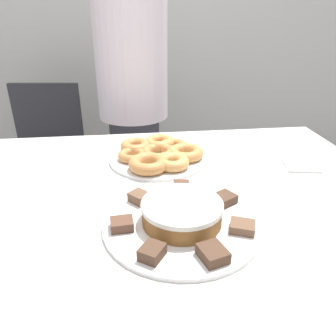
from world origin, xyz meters
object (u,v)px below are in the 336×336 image
(office_chair_left, at_px, (47,168))
(plate_donuts, at_px, (159,158))
(plate_cake, at_px, (182,223))
(person_standing, at_px, (133,104))
(napkin, at_px, (302,167))
(frosted_cake, at_px, (182,212))

(office_chair_left, relative_size, plate_donuts, 2.54)
(plate_cake, bearing_deg, office_chair_left, 117.93)
(person_standing, distance_m, napkin, 0.92)
(frosted_cake, height_order, napkin, frosted_cake)
(plate_cake, bearing_deg, plate_donuts, 92.72)
(office_chair_left, distance_m, frosted_cake, 1.36)
(office_chair_left, bearing_deg, napkin, -32.93)
(plate_cake, xyz_separation_m, napkin, (0.45, 0.27, -0.00))
(person_standing, distance_m, plate_cake, 1.02)
(plate_donuts, bearing_deg, office_chair_left, 128.09)
(office_chair_left, bearing_deg, plate_donuts, -45.17)
(plate_cake, xyz_separation_m, frosted_cake, (-0.00, 0.00, 0.03))
(person_standing, height_order, plate_cake, person_standing)
(napkin, bearing_deg, plate_cake, -148.76)
(plate_cake, relative_size, napkin, 3.21)
(office_chair_left, distance_m, napkin, 1.43)
(office_chair_left, distance_m, plate_cake, 1.36)
(napkin, bearing_deg, plate_donuts, 165.15)
(frosted_cake, bearing_deg, office_chair_left, 117.93)
(frosted_cake, relative_size, napkin, 1.64)
(plate_cake, distance_m, frosted_cake, 0.03)
(person_standing, relative_size, napkin, 12.93)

